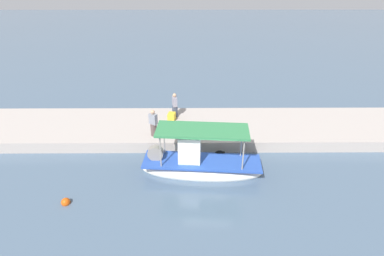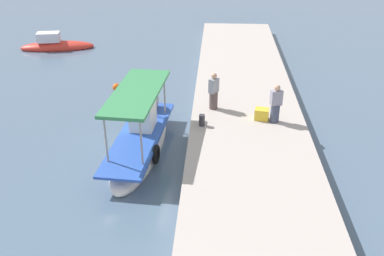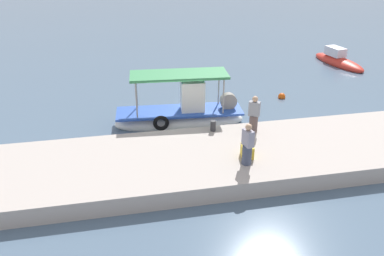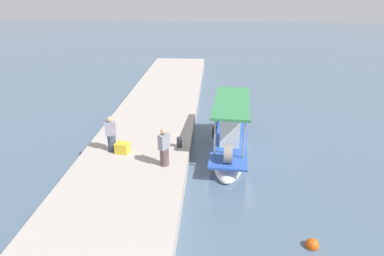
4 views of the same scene
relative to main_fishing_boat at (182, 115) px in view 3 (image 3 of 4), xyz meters
name	(u,v)px [view 3 (image 3 of 4)]	position (x,y,z in m)	size (l,w,h in m)	color
ground_plane	(173,124)	(-0.41, 0.11, -0.50)	(120.00, 120.00, 0.00)	slate
dock_quay	(190,162)	(-0.41, -4.23, -0.17)	(36.00, 4.71, 0.67)	#B3A79F
main_fishing_boat	(182,115)	(0.00, 0.00, 0.00)	(6.36, 2.09, 2.93)	white
fisherman_near_bollard	(254,116)	(2.63, -2.77, 0.91)	(0.53, 0.50, 1.64)	brown
fisherman_by_crate	(247,146)	(1.49, -5.30, 0.91)	(0.44, 0.51, 1.62)	#3D455C
mooring_bollard	(213,126)	(0.97, -2.34, 0.41)	(0.24, 0.24, 0.47)	#2D2D33
cargo_crate	(247,151)	(1.69, -4.79, 0.41)	(0.56, 0.45, 0.47)	gold
marker_buoy	(282,97)	(6.18, 2.34, -0.42)	(0.41, 0.41, 0.41)	#DE5110
moored_boat_near	(338,61)	(12.79, 7.82, -0.28)	(2.28, 4.96, 1.37)	red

